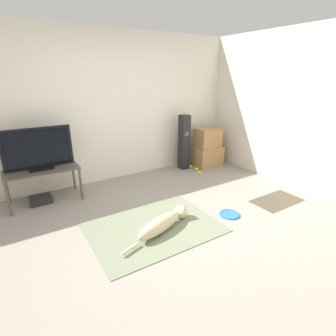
{
  "coord_description": "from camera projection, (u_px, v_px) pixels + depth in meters",
  "views": [
    {
      "loc": [
        -1.46,
        -2.35,
        1.85
      ],
      "look_at": [
        0.6,
        0.93,
        0.45
      ],
      "focal_mm": 28.0,
      "sensor_mm": 36.0,
      "label": 1
    }
  ],
  "objects": [
    {
      "name": "tennis_ball_loose_on_carpet",
      "position": [
        190.0,
        166.0,
        5.43
      ],
      "size": [
        0.07,
        0.07,
        0.07
      ],
      "color": "#C6E033",
      "rests_on": "ground_plane"
    },
    {
      "name": "area_rug",
      "position": [
        154.0,
        227.0,
        3.33
      ],
      "size": [
        1.59,
        1.18,
        0.01
      ],
      "color": "slate",
      "rests_on": "ground_plane"
    },
    {
      "name": "game_console",
      "position": [
        41.0,
        200.0,
        3.98
      ],
      "size": [
        0.31,
        0.28,
        0.09
      ],
      "color": "black",
      "rests_on": "ground_plane"
    },
    {
      "name": "tennis_ball_near_speaker",
      "position": [
        200.0,
        173.0,
        5.08
      ],
      "size": [
        0.07,
        0.07,
        0.07
      ],
      "color": "#C6E033",
      "rests_on": "ground_plane"
    },
    {
      "name": "frisbee",
      "position": [
        229.0,
        214.0,
        3.62
      ],
      "size": [
        0.28,
        0.28,
        0.03
      ],
      "color": "blue",
      "rests_on": "ground_plane"
    },
    {
      "name": "floor_speaker",
      "position": [
        184.0,
        142.0,
        5.25
      ],
      "size": [
        0.18,
        0.18,
        1.09
      ],
      "color": "black",
      "rests_on": "ground_plane"
    },
    {
      "name": "tv",
      "position": [
        38.0,
        149.0,
        3.76
      ],
      "size": [
        0.94,
        0.2,
        0.62
      ],
      "color": "black",
      "rests_on": "tv_stand"
    },
    {
      "name": "door_mat",
      "position": [
        277.0,
        201.0,
        4.04
      ],
      "size": [
        0.78,
        0.45,
        0.01
      ],
      "color": "#4C4233",
      "rests_on": "ground_plane"
    },
    {
      "name": "tennis_ball_by_boxes",
      "position": [
        196.0,
        169.0,
        5.27
      ],
      "size": [
        0.07,
        0.07,
        0.07
      ],
      "color": "#C6E033",
      "rests_on": "ground_plane"
    },
    {
      "name": "ground_plane",
      "position": [
        167.0,
        233.0,
        3.23
      ],
      "size": [
        12.0,
        12.0,
        0.0
      ],
      "primitive_type": "plane",
      "color": "gray"
    },
    {
      "name": "tv_stand",
      "position": [
        42.0,
        173.0,
        3.88
      ],
      "size": [
        1.03,
        0.52,
        0.52
      ],
      "color": "brown",
      "rests_on": "ground_plane"
    },
    {
      "name": "cardboard_box_upper",
      "position": [
        208.0,
        138.0,
        5.41
      ],
      "size": [
        0.5,
        0.34,
        0.39
      ],
      "color": "#A87A4C",
      "rests_on": "cardboard_box_lower"
    },
    {
      "name": "dog",
      "position": [
        164.0,
        222.0,
        3.24
      ],
      "size": [
        1.09,
        0.44,
        0.23
      ],
      "color": "beige",
      "rests_on": "area_rug"
    },
    {
      "name": "wall_right",
      "position": [
        308.0,
        112.0,
        4.09
      ],
      "size": [
        0.06,
        8.0,
        2.55
      ],
      "color": "silver",
      "rests_on": "ground_plane"
    },
    {
      "name": "cardboard_box_lower",
      "position": [
        207.0,
        156.0,
        5.55
      ],
      "size": [
        0.59,
        0.41,
        0.4
      ],
      "color": "#A87A4C",
      "rests_on": "ground_plane"
    },
    {
      "name": "wall_back",
      "position": [
        102.0,
        109.0,
        4.47
      ],
      "size": [
        8.0,
        0.06,
        2.55
      ],
      "color": "silver",
      "rests_on": "ground_plane"
    }
  ]
}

